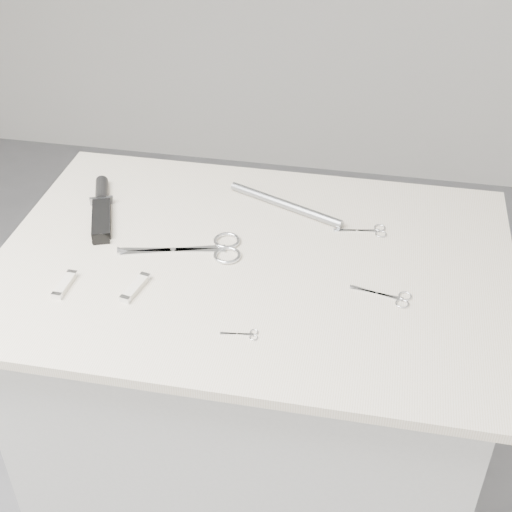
% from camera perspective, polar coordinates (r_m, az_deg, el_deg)
% --- Properties ---
extents(plinth, '(0.90, 0.60, 0.90)m').
position_cam_1_polar(plinth, '(1.71, -0.21, -12.99)').
color(plinth, '#BABAB8').
rests_on(plinth, ground).
extents(display_board, '(1.00, 0.70, 0.02)m').
position_cam_1_polar(display_board, '(1.39, -0.25, -0.60)').
color(display_board, beige).
rests_on(display_board, plinth).
extents(large_shears, '(0.24, 0.12, 0.01)m').
position_cam_1_polar(large_shears, '(1.41, -3.88, 0.59)').
color(large_shears, silver).
rests_on(large_shears, display_board).
extents(embroidery_scissors_a, '(0.11, 0.05, 0.00)m').
position_cam_1_polar(embroidery_scissors_a, '(1.32, 10.77, -3.23)').
color(embroidery_scissors_a, silver).
rests_on(embroidery_scissors_a, display_board).
extents(embroidery_scissors_b, '(0.11, 0.05, 0.00)m').
position_cam_1_polar(embroidery_scissors_b, '(1.48, 9.06, 2.01)').
color(embroidery_scissors_b, silver).
rests_on(embroidery_scissors_b, display_board).
extents(tiny_scissors, '(0.07, 0.03, 0.00)m').
position_cam_1_polar(tiny_scissors, '(1.22, -0.91, -6.30)').
color(tiny_scissors, silver).
rests_on(tiny_scissors, display_board).
extents(sheathed_knife, '(0.11, 0.22, 0.03)m').
position_cam_1_polar(sheathed_knife, '(1.56, -12.26, 3.98)').
color(sheathed_knife, black).
rests_on(sheathed_knife, display_board).
extents(pocket_knife_a, '(0.03, 0.08, 0.01)m').
position_cam_1_polar(pocket_knife_a, '(1.33, -9.62, -2.53)').
color(pocket_knife_a, silver).
rests_on(pocket_knife_a, display_board).
extents(pocket_knife_b, '(0.02, 0.08, 0.01)m').
position_cam_1_polar(pocket_knife_b, '(1.36, -15.05, -2.24)').
color(pocket_knife_b, silver).
rests_on(pocket_knife_b, display_board).
extents(metal_rail, '(0.26, 0.13, 0.02)m').
position_cam_1_polar(metal_rail, '(1.53, 2.36, 4.14)').
color(metal_rail, gray).
rests_on(metal_rail, display_board).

